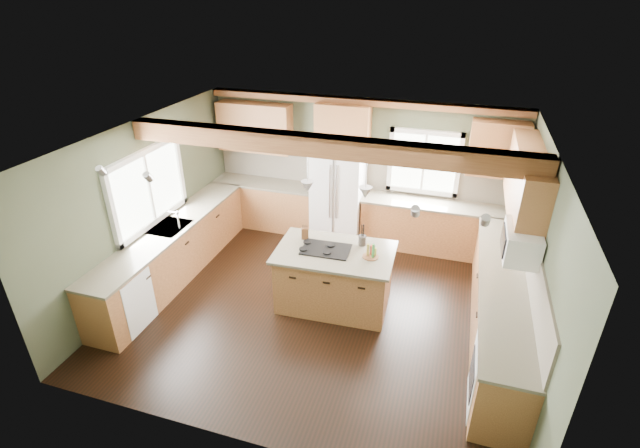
% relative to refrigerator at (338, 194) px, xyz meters
% --- Properties ---
extents(floor, '(5.60, 5.60, 0.00)m').
position_rel_refrigerator_xyz_m(floor, '(0.30, -2.12, -0.90)').
color(floor, black).
rests_on(floor, ground).
extents(ceiling, '(5.60, 5.60, 0.00)m').
position_rel_refrigerator_xyz_m(ceiling, '(0.30, -2.12, 1.70)').
color(ceiling, silver).
rests_on(ceiling, wall_back).
extents(wall_back, '(5.60, 0.00, 5.60)m').
position_rel_refrigerator_xyz_m(wall_back, '(0.30, 0.38, 0.40)').
color(wall_back, '#414833').
rests_on(wall_back, ground).
extents(wall_left, '(0.00, 5.00, 5.00)m').
position_rel_refrigerator_xyz_m(wall_left, '(-2.50, -2.12, 0.40)').
color(wall_left, '#414833').
rests_on(wall_left, ground).
extents(wall_right, '(0.00, 5.00, 5.00)m').
position_rel_refrigerator_xyz_m(wall_right, '(3.10, -2.12, 0.40)').
color(wall_right, '#414833').
rests_on(wall_right, ground).
extents(ceiling_beam, '(5.55, 0.26, 0.26)m').
position_rel_refrigerator_xyz_m(ceiling_beam, '(0.30, -2.02, 1.57)').
color(ceiling_beam, '#572C19').
rests_on(ceiling_beam, ceiling).
extents(soffit_trim, '(5.55, 0.20, 0.10)m').
position_rel_refrigerator_xyz_m(soffit_trim, '(0.30, 0.28, 1.64)').
color(soffit_trim, '#572C19').
rests_on(soffit_trim, ceiling).
extents(backsplash_back, '(5.58, 0.03, 0.58)m').
position_rel_refrigerator_xyz_m(backsplash_back, '(0.30, 0.36, 0.31)').
color(backsplash_back, brown).
rests_on(backsplash_back, wall_back).
extents(backsplash_right, '(0.03, 3.70, 0.58)m').
position_rel_refrigerator_xyz_m(backsplash_right, '(3.08, -2.07, 0.31)').
color(backsplash_right, brown).
rests_on(backsplash_right, wall_right).
extents(base_cab_back_left, '(2.02, 0.60, 0.88)m').
position_rel_refrigerator_xyz_m(base_cab_back_left, '(-1.49, 0.08, -0.46)').
color(base_cab_back_left, brown).
rests_on(base_cab_back_left, floor).
extents(counter_back_left, '(2.06, 0.64, 0.04)m').
position_rel_refrigerator_xyz_m(counter_back_left, '(-1.49, 0.08, 0.00)').
color(counter_back_left, brown).
rests_on(counter_back_left, base_cab_back_left).
extents(base_cab_back_right, '(2.62, 0.60, 0.88)m').
position_rel_refrigerator_xyz_m(base_cab_back_right, '(1.79, 0.08, -0.46)').
color(base_cab_back_right, brown).
rests_on(base_cab_back_right, floor).
extents(counter_back_right, '(2.66, 0.64, 0.04)m').
position_rel_refrigerator_xyz_m(counter_back_right, '(1.79, 0.08, 0.00)').
color(counter_back_right, brown).
rests_on(counter_back_right, base_cab_back_right).
extents(base_cab_left, '(0.60, 3.70, 0.88)m').
position_rel_refrigerator_xyz_m(base_cab_left, '(-2.20, -2.07, -0.46)').
color(base_cab_left, brown).
rests_on(base_cab_left, floor).
extents(counter_left, '(0.64, 3.74, 0.04)m').
position_rel_refrigerator_xyz_m(counter_left, '(-2.20, -2.07, 0.00)').
color(counter_left, brown).
rests_on(counter_left, base_cab_left).
extents(base_cab_right, '(0.60, 3.70, 0.88)m').
position_rel_refrigerator_xyz_m(base_cab_right, '(2.80, -2.07, -0.46)').
color(base_cab_right, brown).
rests_on(base_cab_right, floor).
extents(counter_right, '(0.64, 3.74, 0.04)m').
position_rel_refrigerator_xyz_m(counter_right, '(2.80, -2.07, 0.00)').
color(counter_right, brown).
rests_on(counter_right, base_cab_right).
extents(upper_cab_back_left, '(1.40, 0.35, 0.90)m').
position_rel_refrigerator_xyz_m(upper_cab_back_left, '(-1.69, 0.21, 1.05)').
color(upper_cab_back_left, brown).
rests_on(upper_cab_back_left, wall_back).
extents(upper_cab_over_fridge, '(0.96, 0.35, 0.70)m').
position_rel_refrigerator_xyz_m(upper_cab_over_fridge, '(-0.00, 0.21, 1.25)').
color(upper_cab_over_fridge, brown).
rests_on(upper_cab_over_fridge, wall_back).
extents(upper_cab_right, '(0.35, 2.20, 0.90)m').
position_rel_refrigerator_xyz_m(upper_cab_right, '(2.92, -1.22, 1.05)').
color(upper_cab_right, brown).
rests_on(upper_cab_right, wall_right).
extents(upper_cab_back_corner, '(0.90, 0.35, 0.90)m').
position_rel_refrigerator_xyz_m(upper_cab_back_corner, '(2.60, 0.21, 1.05)').
color(upper_cab_back_corner, brown).
rests_on(upper_cab_back_corner, wall_back).
extents(window_left, '(0.04, 1.60, 1.05)m').
position_rel_refrigerator_xyz_m(window_left, '(-2.48, -2.07, 0.65)').
color(window_left, white).
rests_on(window_left, wall_left).
extents(window_back, '(1.10, 0.04, 1.00)m').
position_rel_refrigerator_xyz_m(window_back, '(1.45, 0.36, 0.65)').
color(window_back, white).
rests_on(window_back, wall_back).
extents(sink, '(0.50, 0.65, 0.03)m').
position_rel_refrigerator_xyz_m(sink, '(-2.20, -2.07, 0.01)').
color(sink, '#262628').
rests_on(sink, counter_left).
extents(faucet, '(0.02, 0.02, 0.28)m').
position_rel_refrigerator_xyz_m(faucet, '(-2.02, -2.07, 0.15)').
color(faucet, '#B2B2B7').
rests_on(faucet, sink).
extents(dishwasher, '(0.60, 0.60, 0.84)m').
position_rel_refrigerator_xyz_m(dishwasher, '(-2.19, -3.37, -0.47)').
color(dishwasher, white).
rests_on(dishwasher, floor).
extents(oven, '(0.60, 0.72, 0.84)m').
position_rel_refrigerator_xyz_m(oven, '(2.79, -3.37, -0.47)').
color(oven, white).
rests_on(oven, floor).
extents(microwave, '(0.40, 0.70, 0.38)m').
position_rel_refrigerator_xyz_m(microwave, '(2.88, -2.17, 0.65)').
color(microwave, white).
rests_on(microwave, wall_right).
extents(pendant_left, '(0.18, 0.18, 0.16)m').
position_rel_refrigerator_xyz_m(pendant_left, '(0.10, -2.04, 0.98)').
color(pendant_left, '#B2B2B7').
rests_on(pendant_left, ceiling).
extents(pendant_right, '(0.18, 0.18, 0.16)m').
position_rel_refrigerator_xyz_m(pendant_right, '(0.90, -2.00, 0.98)').
color(pendant_right, '#B2B2B7').
rests_on(pendant_right, ceiling).
extents(refrigerator, '(0.90, 0.74, 1.80)m').
position_rel_refrigerator_xyz_m(refrigerator, '(0.00, 0.00, 0.00)').
color(refrigerator, silver).
rests_on(refrigerator, floor).
extents(island, '(1.63, 1.04, 0.88)m').
position_rel_refrigerator_xyz_m(island, '(0.50, -2.02, -0.46)').
color(island, brown).
rests_on(island, floor).
extents(island_top, '(1.74, 1.15, 0.04)m').
position_rel_refrigerator_xyz_m(island_top, '(0.50, -2.02, 0.00)').
color(island_top, brown).
rests_on(island_top, island).
extents(cooktop, '(0.71, 0.49, 0.02)m').
position_rel_refrigerator_xyz_m(cooktop, '(0.37, -2.03, 0.03)').
color(cooktop, black).
rests_on(cooktop, island_top).
extents(knife_block, '(0.13, 0.11, 0.18)m').
position_rel_refrigerator_xyz_m(knife_block, '(-0.03, -1.79, 0.11)').
color(knife_block, brown).
rests_on(knife_block, island_top).
extents(utensil_crock, '(0.14, 0.14, 0.15)m').
position_rel_refrigerator_xyz_m(utensil_crock, '(0.83, -1.73, 0.10)').
color(utensil_crock, '#3C3330').
rests_on(utensil_crock, island_top).
extents(bottle_tray, '(0.28, 0.28, 0.21)m').
position_rel_refrigerator_xyz_m(bottle_tray, '(1.02, -2.02, 0.12)').
color(bottle_tray, brown).
rests_on(bottle_tray, island_top).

